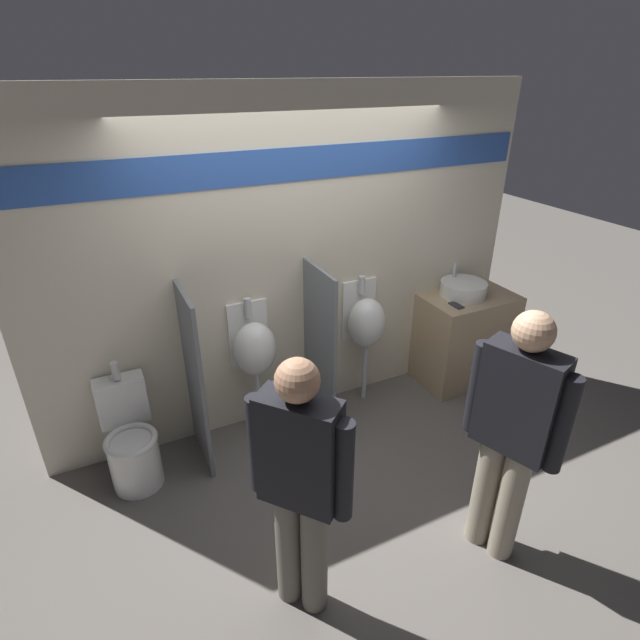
{
  "coord_description": "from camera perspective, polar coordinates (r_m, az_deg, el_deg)",
  "views": [
    {
      "loc": [
        -1.48,
        -2.87,
        2.77
      ],
      "look_at": [
        0.0,
        0.17,
        1.05
      ],
      "focal_mm": 28.0,
      "sensor_mm": 36.0,
      "label": 1
    }
  ],
  "objects": [
    {
      "name": "divider_mid",
      "position": [
        4.08,
        -0.04,
        -3.42
      ],
      "size": [
        0.03,
        0.55,
        1.41
      ],
      "color": "slate",
      "rests_on": "ground_plane"
    },
    {
      "name": "person_in_vest",
      "position": [
        3.1,
        21.08,
        -11.72
      ],
      "size": [
        0.32,
        0.56,
        1.67
      ],
      "rotation": [
        0.0,
        0.0,
        1.91
      ],
      "color": "gray",
      "rests_on": "ground_plane"
    },
    {
      "name": "display_wall",
      "position": [
        4.02,
        -2.7,
        6.48
      ],
      "size": [
        4.18,
        0.07,
        2.7
      ],
      "color": "beige",
      "rests_on": "ground_plane"
    },
    {
      "name": "person_with_lanyard",
      "position": [
        2.65,
        -2.32,
        -18.13
      ],
      "size": [
        0.4,
        0.46,
        1.62
      ],
      "rotation": [
        0.0,
        0.0,
        2.27
      ],
      "color": "#666056",
      "rests_on": "ground_plane"
    },
    {
      "name": "sink_basin",
      "position": [
        4.79,
        16.04,
        3.48
      ],
      "size": [
        0.42,
        0.42,
        0.27
      ],
      "color": "white",
      "rests_on": "sink_counter"
    },
    {
      "name": "sink_counter",
      "position": [
        5.0,
        16.16,
        -1.97
      ],
      "size": [
        0.86,
        0.54,
        0.88
      ],
      "color": "tan",
      "rests_on": "ground_plane"
    },
    {
      "name": "divider_near_counter",
      "position": [
        3.81,
        -14.11,
        -6.73
      ],
      "size": [
        0.03,
        0.55,
        1.41
      ],
      "color": "slate",
      "rests_on": "ground_plane"
    },
    {
      "name": "ground_plane",
      "position": [
        4.25,
        1.04,
        -13.68
      ],
      "size": [
        16.0,
        16.0,
        0.0
      ],
      "primitive_type": "plane",
      "color": "#5B5651"
    },
    {
      "name": "urinal_far",
      "position": [
        4.36,
        5.27,
        -0.28
      ],
      "size": [
        0.34,
        0.31,
        1.18
      ],
      "color": "silver",
      "rests_on": "ground_plane"
    },
    {
      "name": "toilet",
      "position": [
        3.99,
        -20.75,
        -13.04
      ],
      "size": [
        0.37,
        0.54,
        0.91
      ],
      "color": "white",
      "rests_on": "ground_plane"
    },
    {
      "name": "urinal_near_counter",
      "position": [
        3.98,
        -7.52,
        -3.24
      ],
      "size": [
        0.34,
        0.31,
        1.18
      ],
      "color": "silver",
      "rests_on": "ground_plane"
    },
    {
      "name": "cell_phone",
      "position": [
        4.57,
        15.31,
        1.63
      ],
      "size": [
        0.07,
        0.14,
        0.01
      ],
      "color": "#232328",
      "rests_on": "sink_counter"
    }
  ]
}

